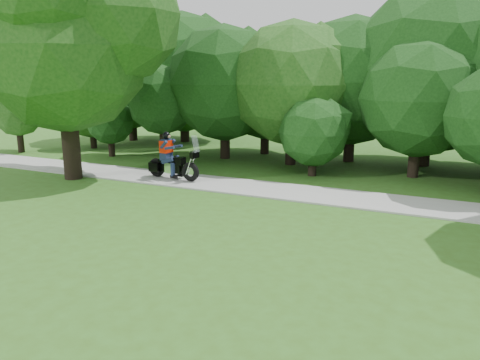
% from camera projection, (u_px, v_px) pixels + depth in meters
% --- Properties ---
extents(ground, '(100.00, 100.00, 0.00)m').
position_uv_depth(ground, '(246.00, 303.00, 8.51)').
color(ground, '#345C1A').
rests_on(ground, ground).
extents(walkway, '(60.00, 2.20, 0.06)m').
position_uv_depth(walkway, '(345.00, 198.00, 15.56)').
color(walkway, '#9B9B96').
rests_on(walkway, ground).
extents(tree_line, '(39.40, 12.88, 7.88)m').
position_uv_depth(tree_line, '(414.00, 82.00, 20.15)').
color(tree_line, black).
rests_on(tree_line, ground).
extents(big_tree_west, '(8.64, 6.56, 9.96)m').
position_uv_depth(big_tree_west, '(68.00, 28.00, 17.64)').
color(big_tree_west, black).
rests_on(big_tree_west, ground).
extents(touring_motorcycle, '(2.41, 0.82, 1.84)m').
position_uv_depth(touring_motorcycle, '(170.00, 162.00, 18.17)').
color(touring_motorcycle, black).
rests_on(touring_motorcycle, walkway).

